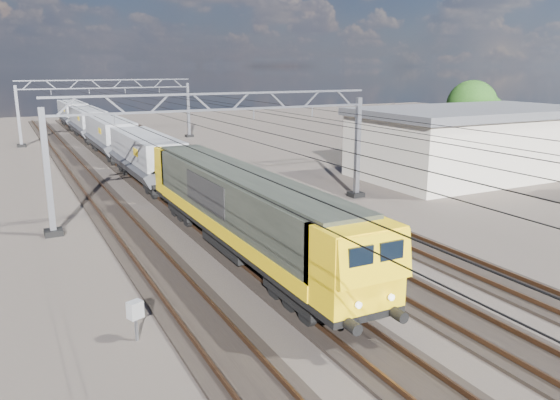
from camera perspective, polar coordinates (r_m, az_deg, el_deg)
name	(u,v)px	position (r m, az deg, el deg)	size (l,w,h in m)	color
ground	(252,231)	(29.21, -2.96, -3.24)	(160.00, 160.00, 0.00)	black
track_outer_west	(139,246)	(27.41, -14.51, -4.67)	(2.60, 140.00, 0.30)	black
track_loco	(217,235)	(28.47, -6.64, -3.62)	(2.60, 140.00, 0.30)	black
track_inner_east	(285,225)	(30.03, 0.52, -2.60)	(2.60, 140.00, 0.30)	black
track_outer_east	(346,216)	(32.01, 6.88, -1.66)	(2.60, 140.00, 0.30)	black
catenary_gantry_mid	(223,149)	(31.97, -6.01, 5.37)	(19.90, 0.90, 7.11)	#8F929D
catenary_gantry_far	(109,108)	(66.65, -17.48, 9.17)	(19.90, 0.90, 7.11)	#8F929D
overhead_wires	(199,112)	(35.50, -8.46, 9.13)	(12.03, 140.00, 0.53)	black
locomotive	(240,206)	(24.97, -4.17, -0.67)	(2.76, 21.10, 3.62)	black
hopper_wagon_lead	(146,154)	(41.55, -13.82, 4.65)	(3.38, 13.00, 3.25)	black
hopper_wagon_mid	(110,134)	(55.35, -17.32, 6.62)	(3.38, 13.00, 3.25)	black
hopper_wagon_third	(88,121)	(69.31, -19.44, 7.79)	(3.38, 13.00, 3.25)	black
hopper_wagon_fourth	(73,112)	(83.35, -20.84, 8.55)	(3.38, 13.00, 3.25)	black
trackside_cabinet	(135,311)	(18.18, -14.90, -11.13)	(0.54, 0.48, 1.35)	#8F929D
industrial_shed	(472,142)	(46.28, 19.45, 5.78)	(18.60, 10.60, 5.40)	beige
tree_far	(476,107)	(57.44, 19.76, 9.09)	(5.36, 4.96, 7.28)	#3C2B1B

